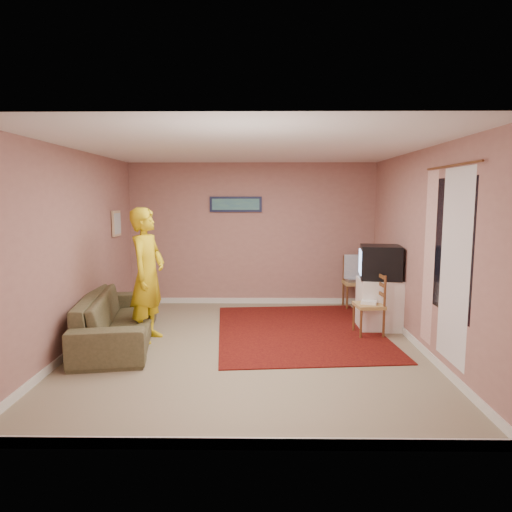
{
  "coord_description": "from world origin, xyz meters",
  "views": [
    {
      "loc": [
        0.17,
        -5.87,
        2.0
      ],
      "look_at": [
        0.09,
        0.6,
        1.14
      ],
      "focal_mm": 32.0,
      "sensor_mm": 36.0,
      "label": 1
    }
  ],
  "objects_px": {
    "crt_tv": "(380,262)",
    "chair_b": "(369,298)",
    "chair_a": "(356,277)",
    "tv_cabinet": "(379,304)",
    "person": "(147,275)",
    "sofa": "(118,318)"
  },
  "relations": [
    {
      "from": "crt_tv",
      "to": "chair_b",
      "type": "bearing_deg",
      "value": -115.62
    },
    {
      "from": "crt_tv",
      "to": "chair_a",
      "type": "bearing_deg",
      "value": 102.29
    },
    {
      "from": "tv_cabinet",
      "to": "chair_b",
      "type": "xyz_separation_m",
      "value": [
        -0.23,
        -0.33,
        0.17
      ]
    },
    {
      "from": "person",
      "to": "sofa",
      "type": "bearing_deg",
      "value": 115.88
    },
    {
      "from": "chair_b",
      "to": "person",
      "type": "height_order",
      "value": "person"
    },
    {
      "from": "chair_b",
      "to": "sofa",
      "type": "relative_size",
      "value": 0.21
    },
    {
      "from": "chair_a",
      "to": "sofa",
      "type": "relative_size",
      "value": 0.22
    },
    {
      "from": "tv_cabinet",
      "to": "chair_a",
      "type": "bearing_deg",
      "value": 93.91
    },
    {
      "from": "chair_a",
      "to": "tv_cabinet",
      "type": "bearing_deg",
      "value": -87.89
    },
    {
      "from": "crt_tv",
      "to": "chair_a",
      "type": "distance_m",
      "value": 1.39
    },
    {
      "from": "chair_a",
      "to": "chair_b",
      "type": "xyz_separation_m",
      "value": [
        -0.14,
        -1.65,
        -0.02
      ]
    },
    {
      "from": "crt_tv",
      "to": "person",
      "type": "xyz_separation_m",
      "value": [
        -3.34,
        -0.59,
        -0.09
      ]
    },
    {
      "from": "tv_cabinet",
      "to": "chair_b",
      "type": "height_order",
      "value": "chair_b"
    },
    {
      "from": "chair_a",
      "to": "person",
      "type": "height_order",
      "value": "person"
    },
    {
      "from": "tv_cabinet",
      "to": "crt_tv",
      "type": "relative_size",
      "value": 1.16
    },
    {
      "from": "chair_a",
      "to": "person",
      "type": "bearing_deg",
      "value": -151.44
    },
    {
      "from": "crt_tv",
      "to": "tv_cabinet",
      "type": "bearing_deg",
      "value": 0.0
    },
    {
      "from": "tv_cabinet",
      "to": "sofa",
      "type": "relative_size",
      "value": 0.33
    },
    {
      "from": "chair_b",
      "to": "person",
      "type": "xyz_separation_m",
      "value": [
        -3.12,
        -0.26,
        0.37
      ]
    },
    {
      "from": "tv_cabinet",
      "to": "chair_a",
      "type": "xyz_separation_m",
      "value": [
        -0.09,
        1.32,
        0.18
      ]
    },
    {
      "from": "sofa",
      "to": "chair_a",
      "type": "bearing_deg",
      "value": -70.82
    },
    {
      "from": "crt_tv",
      "to": "person",
      "type": "relative_size",
      "value": 0.36
    }
  ]
}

